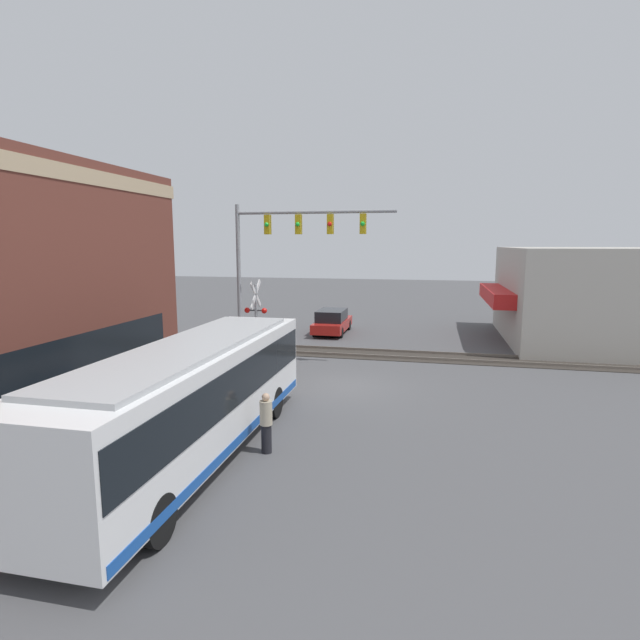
{
  "coord_description": "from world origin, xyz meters",
  "views": [
    {
      "loc": [
        -18.85,
        -3.18,
        5.6
      ],
      "look_at": [
        3.86,
        1.89,
        2.02
      ],
      "focal_mm": 28.0,
      "sensor_mm": 36.0,
      "label": 1
    }
  ],
  "objects_px": {
    "parked_car_red": "(332,322)",
    "pedestrian_near_bus": "(266,423)",
    "city_bus": "(192,395)",
    "crossing_signal": "(256,310)"
  },
  "relations": [
    {
      "from": "parked_car_red",
      "to": "pedestrian_near_bus",
      "type": "bearing_deg",
      "value": -174.39
    },
    {
      "from": "city_bus",
      "to": "pedestrian_near_bus",
      "type": "bearing_deg",
      "value": -69.53
    },
    {
      "from": "city_bus",
      "to": "pedestrian_near_bus",
      "type": "relative_size",
      "value": 6.7
    },
    {
      "from": "pedestrian_near_bus",
      "to": "crossing_signal",
      "type": "bearing_deg",
      "value": 21.01
    },
    {
      "from": "crossing_signal",
      "to": "pedestrian_near_bus",
      "type": "bearing_deg",
      "value": -158.99
    },
    {
      "from": "crossing_signal",
      "to": "parked_car_red",
      "type": "bearing_deg",
      "value": -19.76
    },
    {
      "from": "parked_car_red",
      "to": "pedestrian_near_bus",
      "type": "distance_m",
      "value": 18.21
    },
    {
      "from": "crossing_signal",
      "to": "pedestrian_near_bus",
      "type": "height_order",
      "value": "crossing_signal"
    },
    {
      "from": "city_bus",
      "to": "parked_car_red",
      "type": "distance_m",
      "value": 18.81
    },
    {
      "from": "crossing_signal",
      "to": "pedestrian_near_bus",
      "type": "xyz_separation_m",
      "value": [
        -11.15,
        -4.28,
        -1.45
      ]
    }
  ]
}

